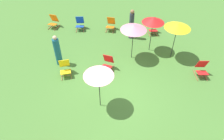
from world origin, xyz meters
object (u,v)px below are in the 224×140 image
deckchair_10 (111,24)px  deckchair_6 (202,69)px  person_0 (58,51)px  deckchair_7 (153,28)px  umbrella_2 (178,26)px  deckchair_1 (65,68)px  person_1 (131,25)px  umbrella_1 (134,27)px  umbrella_3 (99,73)px  deckchair_5 (53,22)px  umbrella_0 (153,20)px  deckchair_3 (107,63)px  deckchair_0 (80,24)px

deckchair_10 → deckchair_6: bearing=-31.9°
deckchair_10 → person_0: bearing=-116.0°
deckchair_7 → umbrella_2: size_ratio=0.43×
deckchair_1 → deckchair_7: (4.54, 3.87, 0.00)m
umbrella_2 → person_1: 2.89m
deckchair_7 → umbrella_1: umbrella_1 is taller
umbrella_3 → deckchair_5: bearing=119.0°
umbrella_1 → deckchair_5: bearing=148.5°
umbrella_2 → umbrella_3: 4.86m
umbrella_2 → umbrella_3: umbrella_2 is taller
umbrella_0 → umbrella_1: size_ratio=1.03×
deckchair_3 → deckchair_5: size_ratio=1.01×
umbrella_2 → umbrella_3: bearing=-135.7°
deckchair_0 → deckchair_7: size_ratio=1.00×
deckchair_6 → person_0: bearing=173.2°
deckchair_6 → deckchair_7: 4.15m
deckchair_6 → umbrella_3: umbrella_3 is taller
deckchair_1 → umbrella_1: size_ratio=0.45×
deckchair_0 → person_1: person_1 is taller
umbrella_0 → person_0: (-4.66, -1.34, -1.06)m
deckchair_10 → person_1: person_1 is taller
umbrella_1 → umbrella_2: 2.10m
deckchair_10 → person_0: person_0 is taller
umbrella_0 → person_1: (-0.98, 1.21, -0.97)m
umbrella_1 → umbrella_2: bearing=4.1°
deckchair_6 → umbrella_2: (-1.15, 1.38, 1.47)m
deckchair_7 → deckchair_3: bearing=-135.2°
deckchair_3 → deckchair_0: bearing=133.9°
deckchair_0 → person_0: (-0.54, -3.41, 0.41)m
deckchair_3 → deckchair_1: bearing=-151.0°
deckchair_3 → deckchair_7: size_ratio=1.04×
deckchair_3 → deckchair_6: (4.45, -0.24, 0.00)m
deckchair_10 → person_0: (-2.45, -3.39, 0.41)m
person_1 → deckchair_7: bearing=44.4°
umbrella_0 → deckchair_1: bearing=-153.3°
deckchair_7 → person_0: person_0 is taller
deckchair_10 → umbrella_1: 3.33m
deckchair_0 → person_1: size_ratio=0.47×
deckchair_1 → umbrella_0: (4.19, 2.11, 1.46)m
deckchair_5 → umbrella_0: size_ratio=0.43×
deckchair_6 → umbrella_3: 5.25m
deckchair_5 → umbrella_2: 7.62m
deckchair_5 → deckchair_7: 6.20m
deckchair_3 → umbrella_1: umbrella_1 is taller
deckchair_7 → umbrella_1: size_ratio=0.43×
deckchair_3 → umbrella_3: 2.67m
person_1 → deckchair_5: bearing=-170.4°
deckchair_3 → deckchair_7: same height
deckchair_3 → umbrella_1: bearing=56.3°
person_0 → deckchair_3: bearing=45.7°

